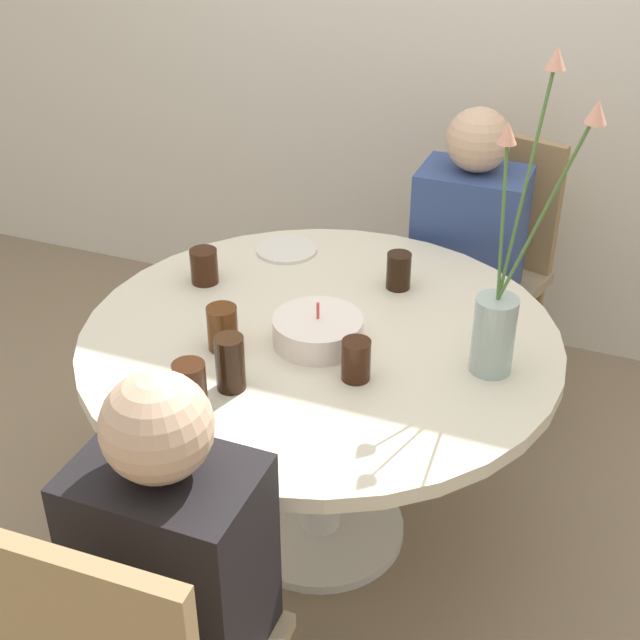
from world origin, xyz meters
name	(u,v)px	position (x,y,z in m)	size (l,w,h in m)	color
ground_plane	(320,530)	(0.00, 0.00, 0.00)	(16.00, 16.00, 0.00)	#89755B
dining_table	(320,371)	(0.00, 0.00, 0.58)	(1.26, 1.26, 0.70)	beige
chair_left_flank	(488,255)	(0.25, 0.94, 0.53)	(0.49, 0.49, 0.93)	#9E896B
birthday_cake	(318,330)	(0.01, -0.04, 0.74)	(0.23, 0.23, 0.12)	white
flower_vase	(501,306)	(0.45, 0.01, 0.88)	(0.23, 0.18, 0.76)	#9EB2AD
side_plate	(286,250)	(-0.27, 0.40, 0.71)	(0.19, 0.19, 0.01)	silver
drink_glass_0	(223,328)	(-0.20, -0.15, 0.76)	(0.08, 0.08, 0.12)	#51280F
drink_glass_1	(399,271)	(0.12, 0.31, 0.76)	(0.07, 0.07, 0.11)	black
drink_glass_2	(190,387)	(-0.15, -0.41, 0.76)	(0.08, 0.08, 0.12)	#33190C
drink_glass_3	(356,360)	(0.15, -0.16, 0.75)	(0.07, 0.07, 0.10)	#33190C
drink_glass_4	(230,363)	(-0.11, -0.30, 0.77)	(0.07, 0.07, 0.14)	black
drink_glass_5	(204,266)	(-0.41, 0.14, 0.75)	(0.08, 0.08, 0.10)	#33190C
person_boy	(465,277)	(0.21, 0.78, 0.51)	(0.34, 0.24, 1.09)	#383333
person_woman	(180,617)	(0.02, -0.81, 0.51)	(0.34, 0.24, 1.09)	#383333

